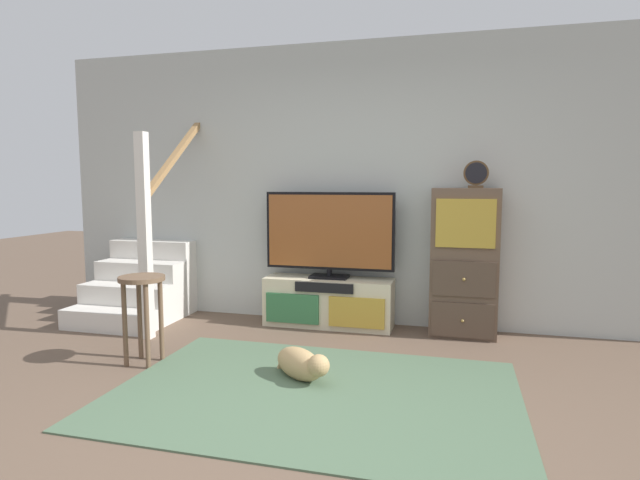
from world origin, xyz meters
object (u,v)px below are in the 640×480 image
Objects in this scene: media_console at (329,302)px; desk_clock at (476,174)px; side_cabinet at (464,263)px; bar_stool_near at (142,298)px; television at (329,233)px; dog at (302,364)px.

desk_clock is (1.32, -0.00, 1.21)m from media_console.
side_cabinet is 2.72m from bar_stool_near.
media_console is 5.17× the size of desk_clock.
desk_clock is (0.08, -0.01, 0.78)m from side_cabinet.
television is 5.24× the size of desk_clock.
bar_stool_near reaches higher than media_console.
side_cabinet is (1.24, 0.01, 0.43)m from media_console.
television is 2.57× the size of dog.
dog is (0.15, -1.39, -0.12)m from media_console.
bar_stool_near is 1.31m from dog.
media_console is 2.54× the size of dog.
media_console is 0.93× the size of side_cabinet.
television is 1.26m from side_cabinet.
media_console reaches higher than dog.
dog is (0.15, -1.41, -0.78)m from television.
dog is at bearing -127.84° from side_cabinet.
television is at bearing 96.09° from dog.
side_cabinet reaches higher than television.
media_console is 1.40m from dog.
side_cabinet is 1.97× the size of bar_stool_near.
television is 0.94× the size of side_cabinet.
dog is at bearing -130.09° from desk_clock.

